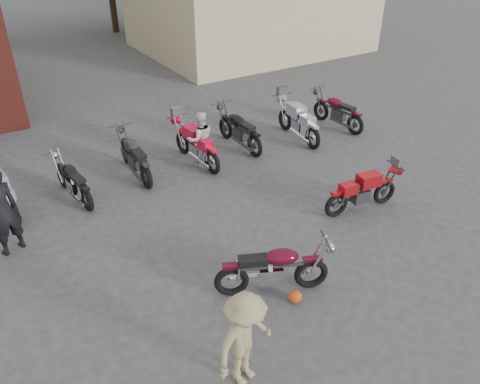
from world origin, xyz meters
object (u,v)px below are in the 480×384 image
row_bike_2 (72,179)px  row_bike_6 (298,119)px  row_bike_5 (239,127)px  vintage_motorcycle (275,266)px  person_light (201,139)px  person_tan (245,340)px  row_bike_7 (337,109)px  helmet (295,297)px  person_dark (2,211)px  row_bike_4 (196,143)px  sportbike (363,189)px  row_bike_3 (134,154)px  row_bike_1 (2,190)px

row_bike_2 → row_bike_6: size_ratio=0.87×
row_bike_5 → row_bike_6: bearing=-105.8°
vintage_motorcycle → person_light: person_light is taller
person_tan → row_bike_6: size_ratio=0.76×
row_bike_2 → row_bike_7: row_bike_7 is taller
row_bike_6 → row_bike_7: (1.61, 0.06, -0.03)m
helmet → person_dark: bearing=133.3°
row_bike_4 → row_bike_5: bearing=-85.2°
row_bike_4 → sportbike: bearing=-157.0°
row_bike_3 → row_bike_5: bearing=-87.7°
vintage_motorcycle → person_light: 5.20m
helmet → row_bike_2: row_bike_2 is taller
vintage_motorcycle → row_bike_6: 6.74m
row_bike_4 → row_bike_5: (1.52, 0.24, 0.00)m
person_dark → row_bike_1: size_ratio=1.01×
vintage_motorcycle → row_bike_7: (6.09, 5.10, 0.01)m
person_dark → row_bike_6: size_ratio=0.89×
row_bike_3 → person_tan: bearing=173.6°
person_dark → row_bike_3: bearing=-174.9°
sportbike → row_bike_3: (-3.79, 4.31, 0.06)m
sportbike → row_bike_3: row_bike_3 is taller
person_dark → row_bike_5: bearing=173.0°
sportbike → row_bike_7: row_bike_7 is taller
row_bike_2 → row_bike_7: bearing=-98.6°
row_bike_1 → row_bike_3: row_bike_3 is taller
person_light → row_bike_6: bearing=-170.5°
row_bike_1 → row_bike_3: bearing=-96.1°
row_bike_3 → row_bike_7: bearing=-91.5°
person_tan → row_bike_4: person_tan is taller
helmet → row_bike_4: 5.78m
row_bike_5 → person_tan: bearing=146.9°
helmet → row_bike_5: (2.52, 5.92, 0.49)m
row_bike_4 → row_bike_3: bearing=78.5°
row_bike_2 → row_bike_7: 8.25m
vintage_motorcycle → person_dark: person_dark is taller
row_bike_4 → row_bike_6: bearing=-97.9°
vintage_motorcycle → row_bike_3: (-0.50, 5.45, 0.02)m
row_bike_2 → row_bike_3: bearing=-87.4°
vintage_motorcycle → row_bike_4: bearing=101.4°
row_bike_4 → person_tan: bearing=153.9°
row_bike_2 → row_bike_4: size_ratio=0.89×
sportbike → row_bike_5: bearing=105.3°
row_bike_2 → row_bike_4: bearing=-96.4°
sportbike → row_bike_2: 6.76m
person_tan → row_bike_1: 7.07m
row_bike_1 → sportbike: bearing=-128.3°
row_bike_4 → row_bike_2: bearing=87.6°
helmet → row_bike_1: bearing=123.0°
row_bike_2 → person_tan: bearing=178.0°
sportbike → row_bike_5: size_ratio=0.90×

